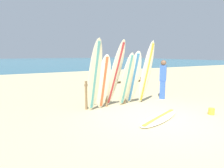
{
  "coord_description": "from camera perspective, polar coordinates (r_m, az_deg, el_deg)",
  "views": [
    {
      "loc": [
        -4.31,
        -4.29,
        2.02
      ],
      "look_at": [
        -0.33,
        2.69,
        0.81
      ],
      "focal_mm": 32.02,
      "sensor_mm": 36.0,
      "label": 1
    }
  ],
  "objects": [
    {
      "name": "surfboard_leaning_left",
      "position": [
        7.24,
        -2.43,
        0.52
      ],
      "size": [
        0.6,
        0.6,
        2.03
      ],
      "color": "white",
      "rests_on": "ground"
    },
    {
      "name": "ground_plane",
      "position": [
        6.41,
        14.88,
        -10.14
      ],
      "size": [
        120.0,
        120.0,
        0.0
      ],
      "primitive_type": "plane",
      "color": "#CCB784"
    },
    {
      "name": "surfboard_leaning_far_left",
      "position": [
        6.91,
        -4.96,
        2.34
      ],
      "size": [
        0.64,
        0.71,
        2.56
      ],
      "color": "beige",
      "rests_on": "ground"
    },
    {
      "name": "surfboard_leaning_right",
      "position": [
        8.15,
        9.76,
        3.15
      ],
      "size": [
        0.59,
        0.77,
        2.55
      ],
      "color": "silver",
      "rests_on": "ground"
    },
    {
      "name": "ocean_water",
      "position": [
        62.47,
        -25.86,
        5.84
      ],
      "size": [
        120.0,
        80.0,
        0.01
      ],
      "primitive_type": "cube",
      "color": "teal",
      "rests_on": "ground"
    },
    {
      "name": "surfboard_leaning_center_right",
      "position": [
        7.95,
        6.1,
        1.66
      ],
      "size": [
        0.68,
        0.99,
        2.15
      ],
      "color": "silver",
      "rests_on": "ground"
    },
    {
      "name": "beachgoer_standing",
      "position": [
        9.26,
        14.33,
        1.75
      ],
      "size": [
        0.32,
        0.33,
        1.76
      ],
      "color": "#3359B2",
      "rests_on": "ground"
    },
    {
      "name": "surfboard_rack",
      "position": [
        7.89,
        1.08,
        -1.45
      ],
      "size": [
        2.62,
        0.09,
        1.06
      ],
      "color": "olive",
      "rests_on": "ground"
    },
    {
      "name": "surfboard_leaning_center_left",
      "position": [
        7.44,
        0.92,
        2.78
      ],
      "size": [
        0.65,
        1.08,
        2.55
      ],
      "color": "silver",
      "rests_on": "ground"
    },
    {
      "name": "surfboard_lying_on_sand",
      "position": [
        6.55,
        13.39,
        -9.34
      ],
      "size": [
        2.28,
        1.38,
        0.08
      ],
      "color": "beige",
      "rests_on": "ground"
    },
    {
      "name": "sand_bucket",
      "position": [
        7.57,
        26.52,
        -7.01
      ],
      "size": [
        0.2,
        0.2,
        0.22
      ],
      "primitive_type": "cylinder",
      "color": "gold",
      "rests_on": "ground"
    },
    {
      "name": "surfboard_leaning_center",
      "position": [
        7.68,
        4.16,
        1.21
      ],
      "size": [
        0.59,
        0.75,
        2.09
      ],
      "color": "beige",
      "rests_on": "ground"
    }
  ]
}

